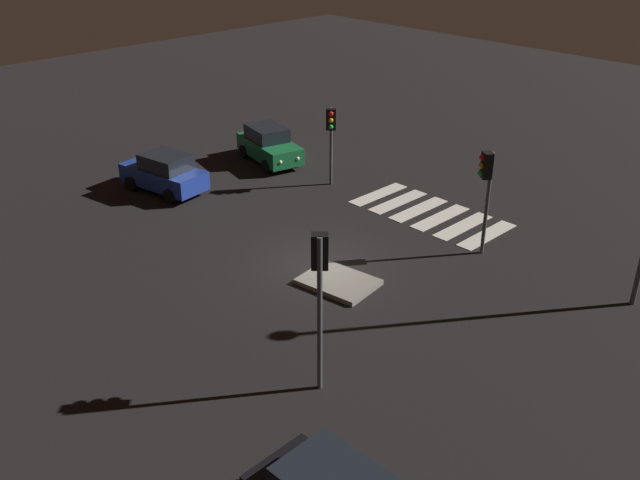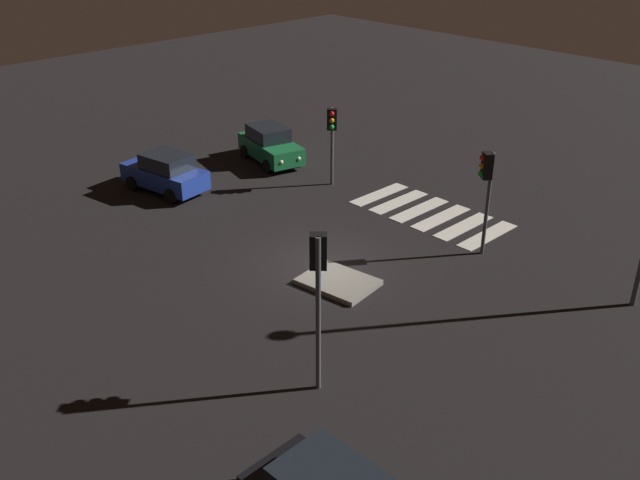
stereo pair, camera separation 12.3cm
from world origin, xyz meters
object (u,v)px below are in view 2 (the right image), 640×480
traffic_light_east (332,128)px  traffic_light_south (486,178)px  traffic_island (338,282)px  car_green (270,145)px  car_blue (165,173)px  traffic_light_west (318,274)px

traffic_light_east → traffic_light_south: 8.66m
traffic_island → car_green: car_green is taller
car_blue → traffic_light_south: size_ratio=1.07×
traffic_island → traffic_light_south: (-2.02, -5.43, 2.94)m
traffic_light_east → traffic_light_south: bearing=42.7°
traffic_light_west → car_blue: bearing=26.8°
car_green → traffic_light_south: bearing=9.4°
car_blue → car_green: size_ratio=1.00×
traffic_light_east → traffic_light_west: 14.58m
car_blue → car_green: 5.88m
car_blue → traffic_light_east: size_ratio=1.17×
car_blue → traffic_light_west: size_ratio=0.93×
car_green → traffic_island: bearing=-16.6°
traffic_light_south → traffic_light_east: bearing=-59.6°
traffic_island → traffic_light_west: (-3.50, 4.28, 3.41)m
traffic_light_west → traffic_light_east: bearing=-1.9°
traffic_island → car_blue: 11.36m
car_green → traffic_light_south: size_ratio=1.08×
traffic_light_west → traffic_island: bearing=-6.6°
car_green → traffic_light_south: (-13.01, 0.80, 2.16)m
car_blue → traffic_light_west: bearing=152.8°
car_blue → traffic_light_west: (-14.82, 4.64, 2.62)m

